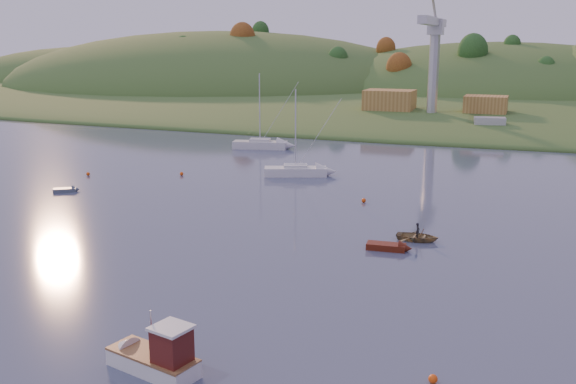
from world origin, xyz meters
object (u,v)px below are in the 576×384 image
(sailboat_far, at_px, (260,144))
(red_tender, at_px, (395,247))
(grey_dinghy, at_px, (70,190))
(canoe, at_px, (417,237))
(fishing_boat, at_px, (147,354))
(sailboat_near, at_px, (295,170))

(sailboat_far, distance_m, red_tender, 56.94)
(grey_dinghy, bearing_deg, canoe, -41.73)
(fishing_boat, relative_size, sailboat_near, 0.57)
(sailboat_far, bearing_deg, grey_dinghy, -115.33)
(grey_dinghy, bearing_deg, fishing_boat, -81.14)
(sailboat_far, height_order, grey_dinghy, sailboat_far)
(sailboat_near, bearing_deg, grey_dinghy, -160.96)
(sailboat_far, bearing_deg, sailboat_near, -67.38)
(fishing_boat, relative_size, canoe, 1.75)
(canoe, bearing_deg, fishing_boat, 160.44)
(sailboat_near, height_order, red_tender, sailboat_near)
(fishing_boat, xyz_separation_m, canoe, (9.93, 29.13, -0.50))
(sailboat_near, bearing_deg, red_tender, -75.72)
(sailboat_near, distance_m, sailboat_far, 23.67)
(sailboat_near, distance_m, canoe, 31.32)
(fishing_boat, xyz_separation_m, red_tender, (8.58, 25.59, -0.62))
(fishing_boat, bearing_deg, grey_dinghy, -32.37)
(canoe, height_order, red_tender, red_tender)
(fishing_boat, height_order, red_tender, fishing_boat)
(red_tender, bearing_deg, fishing_boat, -113.41)
(fishing_boat, bearing_deg, red_tender, -95.09)
(red_tender, height_order, grey_dinghy, red_tender)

